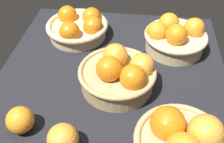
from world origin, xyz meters
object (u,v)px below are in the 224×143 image
(basket_far_right, at_px, (182,143))
(loose_orange_back_gap, at_px, (20,120))
(basket_far_left, at_px, (175,37))
(loose_orange_front_gap, at_px, (63,139))
(basket_near_left, at_px, (78,27))
(basket_center, at_px, (119,74))

(basket_far_right, relative_size, loose_orange_back_gap, 3.06)
(basket_far_left, relative_size, loose_orange_front_gap, 2.85)
(basket_near_left, xyz_separation_m, basket_far_right, (0.46, 0.34, 0.01))
(loose_orange_back_gap, bearing_deg, basket_far_right, 86.02)
(basket_near_left, relative_size, loose_orange_front_gap, 3.01)
(basket_near_left, bearing_deg, basket_center, 35.87)
(basket_far_left, xyz_separation_m, loose_orange_back_gap, (0.40, -0.40, -0.01))
(basket_center, height_order, loose_orange_front_gap, basket_center)
(basket_far_left, height_order, basket_far_right, basket_far_right)
(basket_near_left, distance_m, basket_far_right, 0.57)
(basket_near_left, height_order, loose_orange_back_gap, basket_near_left)
(loose_orange_front_gap, bearing_deg, basket_far_left, 147.80)
(basket_far_right, xyz_separation_m, loose_orange_back_gap, (-0.03, -0.39, -0.02))
(basket_near_left, distance_m, loose_orange_front_gap, 0.48)
(loose_orange_front_gap, xyz_separation_m, loose_orange_back_gap, (-0.04, -0.12, -0.00))
(basket_center, distance_m, basket_far_left, 0.27)
(basket_near_left, relative_size, loose_orange_back_gap, 3.22)
(loose_orange_front_gap, bearing_deg, basket_far_right, 93.05)
(basket_far_left, bearing_deg, basket_far_right, -0.70)
(basket_center, xyz_separation_m, loose_orange_back_gap, (0.19, -0.23, -0.01))
(basket_far_left, xyz_separation_m, loose_orange_front_gap, (0.44, -0.28, -0.01))
(basket_far_right, bearing_deg, basket_near_left, -143.47)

